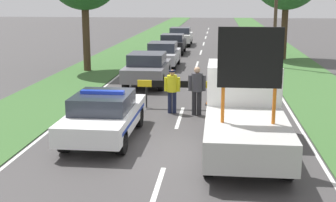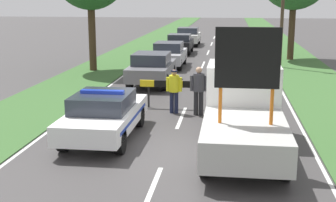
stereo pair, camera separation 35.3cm
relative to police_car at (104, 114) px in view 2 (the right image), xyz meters
name	(u,v)px [view 2 (the right image)]	position (x,y,z in m)	size (l,w,h in m)	color
ground_plane	(168,151)	(2.08, -0.99, -0.74)	(160.00, 160.00, 0.00)	#3D3A3A
lane_markings	(204,63)	(2.08, 16.56, -0.74)	(8.20, 70.24, 0.01)	silver
grass_verge_left	(123,57)	(-3.82, 19.01, -0.73)	(3.48, 120.00, 0.03)	#38602D
grass_verge_right	(293,60)	(7.97, 19.01, -0.73)	(3.48, 120.00, 0.03)	#38602D
police_car	(104,114)	(0.00, 0.00, 0.00)	(1.86, 4.55, 1.51)	white
work_truck	(243,110)	(4.15, -0.44, 0.37)	(2.12, 5.43, 3.53)	white
road_barrier	(183,86)	(1.97, 4.14, 0.15)	(3.31, 0.08, 1.07)	black
police_officer	(174,87)	(1.73, 3.35, 0.22)	(0.58, 0.37, 1.63)	#191E38
pedestrian_civilian	(199,87)	(2.65, 3.16, 0.30)	(0.64, 0.40, 1.77)	#232326
traffic_cone_near_police	(277,107)	(5.49, 3.55, -0.43)	(0.46, 0.46, 0.64)	black
traffic_cone_centre_front	(213,99)	(3.10, 4.87, -0.49)	(0.37, 0.37, 0.51)	black
traffic_cone_near_truck	(130,96)	(-0.26, 4.89, -0.46)	(0.41, 0.41, 0.57)	black
traffic_cone_behind_barrier	(221,113)	(3.47, 2.57, -0.50)	(0.35, 0.35, 0.49)	black
queued_car_suv_grey	(152,68)	(0.00, 8.77, 0.08)	(1.88, 4.30, 1.57)	slate
queued_car_sedan_silver	(169,54)	(0.07, 14.63, 0.04)	(1.82, 4.27, 1.52)	#B2B2B7
queued_car_sedan_black	(180,43)	(-0.03, 21.52, 0.03)	(1.81, 3.92, 1.45)	black
queued_car_van_white	(188,36)	(0.08, 27.43, 0.05)	(1.92, 4.21, 1.54)	silver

